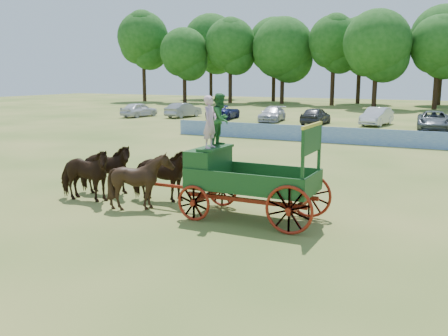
# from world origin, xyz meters

# --- Properties ---
(ground) EXTENTS (160.00, 160.00, 0.00)m
(ground) POSITION_xyz_m (0.00, 0.00, 0.00)
(ground) COLOR tan
(ground) RESTS_ON ground
(horse_lead_left) EXTENTS (2.33, 1.28, 1.88)m
(horse_lead_left) POSITION_xyz_m (-6.53, -0.75, 0.94)
(horse_lead_left) COLOR black
(horse_lead_left) RESTS_ON ground
(horse_lead_right) EXTENTS (2.40, 1.53, 1.88)m
(horse_lead_right) POSITION_xyz_m (-6.53, 0.35, 0.94)
(horse_lead_right) COLOR black
(horse_lead_right) RESTS_ON ground
(horse_wheel_left) EXTENTS (1.97, 1.82, 1.88)m
(horse_wheel_left) POSITION_xyz_m (-4.13, -0.75, 0.94)
(horse_wheel_left) COLOR black
(horse_wheel_left) RESTS_ON ground
(horse_wheel_right) EXTENTS (2.40, 1.50, 1.88)m
(horse_wheel_right) POSITION_xyz_m (-4.13, 0.35, 0.94)
(horse_wheel_right) COLOR black
(horse_wheel_right) RESTS_ON ground
(farm_dray) EXTENTS (6.00, 2.00, 3.78)m
(farm_dray) POSITION_xyz_m (-1.18, -0.17, 1.68)
(farm_dray) COLOR #9F1C0F
(farm_dray) RESTS_ON ground
(sponsor_banner) EXTENTS (26.00, 0.08, 1.05)m
(sponsor_banner) POSITION_xyz_m (-1.00, 18.00, 0.53)
(sponsor_banner) COLOR #1E4BA4
(sponsor_banner) RESTS_ON ground
(parked_cars) EXTENTS (44.41, 6.81, 1.55)m
(parked_cars) POSITION_xyz_m (-5.43, 30.17, 0.72)
(parked_cars) COLOR silver
(parked_cars) RESTS_ON ground
(treeline) EXTENTS (91.88, 24.40, 15.41)m
(treeline) POSITION_xyz_m (-5.48, 60.25, 9.34)
(treeline) COLOR #382314
(treeline) RESTS_ON ground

